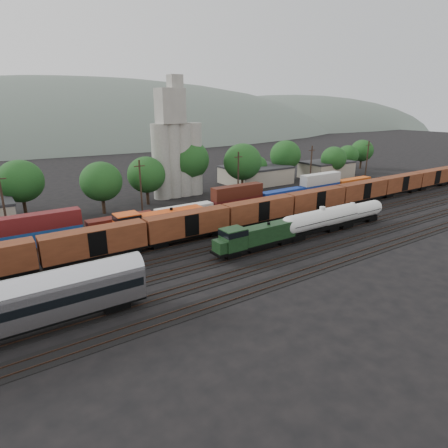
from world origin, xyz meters
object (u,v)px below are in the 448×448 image
tank_car_a (322,219)px  passenger_coach (9,306)px  orange_locomotive (155,223)px  grain_silo (177,151)px  green_locomotive (254,237)px

tank_car_a → passenger_coach: (-49.27, -5.00, 0.82)m
orange_locomotive → grain_silo: size_ratio=0.67×
passenger_coach → green_locomotive: bearing=8.3°
passenger_coach → grain_silo: grain_silo is taller
green_locomotive → orange_locomotive: size_ratio=0.85×
orange_locomotive → grain_silo: bearing=55.5°
tank_car_a → orange_locomotive: size_ratio=0.96×
green_locomotive → tank_car_a: bearing=0.0°
tank_car_a → orange_locomotive: bearing=149.4°
green_locomotive → passenger_coach: 34.46m
grain_silo → tank_car_a: bearing=-79.6°
passenger_coach → orange_locomotive: passenger_coach is taller
green_locomotive → passenger_coach: size_ratio=0.62×
green_locomotive → grain_silo: 42.62m
tank_car_a → orange_locomotive: (-25.37, 15.00, -0.12)m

